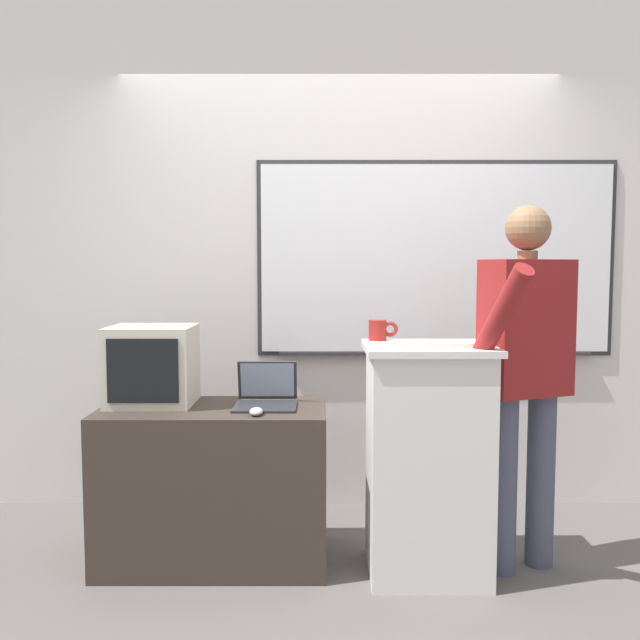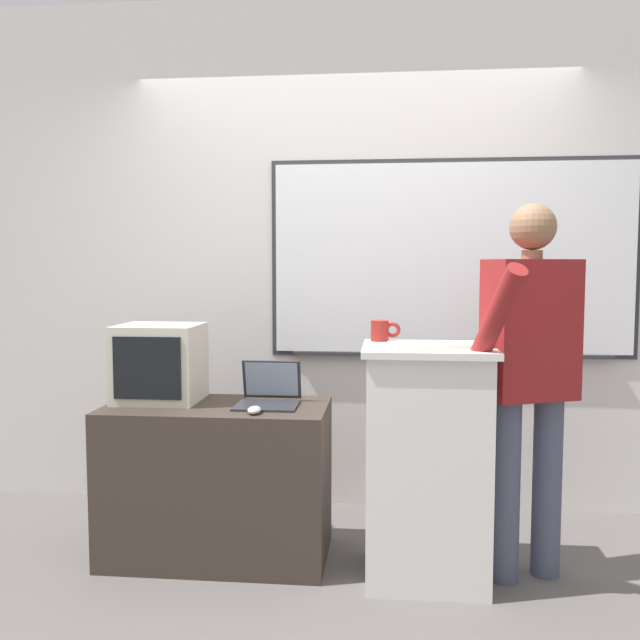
{
  "view_description": "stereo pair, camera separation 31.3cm",
  "coord_description": "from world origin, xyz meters",
  "px_view_note": "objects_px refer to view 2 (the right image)",
  "views": [
    {
      "loc": [
        -0.11,
        -2.71,
        1.42
      ],
      "look_at": [
        -0.11,
        0.41,
        1.16
      ],
      "focal_mm": 38.0,
      "sensor_mm": 36.0,
      "label": 1
    },
    {
      "loc": [
        0.2,
        -2.69,
        1.42
      ],
      "look_at": [
        -0.11,
        0.41,
        1.16
      ],
      "focal_mm": 38.0,
      "sensor_mm": 36.0,
      "label": 2
    }
  ],
  "objects_px": {
    "lectern_podium": "(427,462)",
    "computer_mouse_by_keyboard": "(485,344)",
    "computer_mouse_by_laptop": "(254,410)",
    "side_desk": "(218,481)",
    "crt_monitor": "(160,363)",
    "person_presenter": "(530,367)",
    "coffee_mug": "(381,331)",
    "laptop": "(269,392)",
    "wireless_keyboard": "(432,346)"
  },
  "relations": [
    {
      "from": "wireless_keyboard",
      "to": "crt_monitor",
      "type": "height_order",
      "value": "crt_monitor"
    },
    {
      "from": "lectern_podium",
      "to": "laptop",
      "type": "relative_size",
      "value": 3.5
    },
    {
      "from": "coffee_mug",
      "to": "lectern_podium",
      "type": "bearing_deg",
      "value": -40.14
    },
    {
      "from": "computer_mouse_by_laptop",
      "to": "crt_monitor",
      "type": "height_order",
      "value": "crt_monitor"
    },
    {
      "from": "person_presenter",
      "to": "laptop",
      "type": "xyz_separation_m",
      "value": [
        -1.2,
        0.15,
        -0.16
      ]
    },
    {
      "from": "laptop",
      "to": "computer_mouse_by_laptop",
      "type": "height_order",
      "value": "laptop"
    },
    {
      "from": "side_desk",
      "to": "laptop",
      "type": "distance_m",
      "value": 0.5
    },
    {
      "from": "lectern_podium",
      "to": "person_presenter",
      "type": "xyz_separation_m",
      "value": [
        0.45,
        0.04,
        0.44
      ]
    },
    {
      "from": "laptop",
      "to": "wireless_keyboard",
      "type": "relative_size",
      "value": 0.77
    },
    {
      "from": "person_presenter",
      "to": "crt_monitor",
      "type": "relative_size",
      "value": 4.24
    },
    {
      "from": "wireless_keyboard",
      "to": "lectern_podium",
      "type": "bearing_deg",
      "value": 102.41
    },
    {
      "from": "computer_mouse_by_laptop",
      "to": "coffee_mug",
      "type": "height_order",
      "value": "coffee_mug"
    },
    {
      "from": "computer_mouse_by_keyboard",
      "to": "coffee_mug",
      "type": "height_order",
      "value": "coffee_mug"
    },
    {
      "from": "wireless_keyboard",
      "to": "computer_mouse_by_keyboard",
      "type": "relative_size",
      "value": 3.9
    },
    {
      "from": "crt_monitor",
      "to": "coffee_mug",
      "type": "height_order",
      "value": "coffee_mug"
    },
    {
      "from": "lectern_podium",
      "to": "person_presenter",
      "type": "bearing_deg",
      "value": 4.61
    },
    {
      "from": "wireless_keyboard",
      "to": "crt_monitor",
      "type": "xyz_separation_m",
      "value": [
        -1.31,
        0.26,
        -0.13
      ]
    },
    {
      "from": "wireless_keyboard",
      "to": "coffee_mug",
      "type": "xyz_separation_m",
      "value": [
        -0.22,
        0.24,
        0.04
      ]
    },
    {
      "from": "computer_mouse_by_keyboard",
      "to": "lectern_podium",
      "type": "bearing_deg",
      "value": 167.38
    },
    {
      "from": "computer_mouse_by_keyboard",
      "to": "wireless_keyboard",
      "type": "bearing_deg",
      "value": -177.82
    },
    {
      "from": "side_desk",
      "to": "crt_monitor",
      "type": "bearing_deg",
      "value": 166.53
    },
    {
      "from": "crt_monitor",
      "to": "coffee_mug",
      "type": "xyz_separation_m",
      "value": [
        1.09,
        -0.03,
        0.17
      ]
    },
    {
      "from": "computer_mouse_by_laptop",
      "to": "person_presenter",
      "type": "bearing_deg",
      "value": 3.8
    },
    {
      "from": "side_desk",
      "to": "coffee_mug",
      "type": "xyz_separation_m",
      "value": [
        0.79,
        0.05,
        0.74
      ]
    },
    {
      "from": "side_desk",
      "to": "wireless_keyboard",
      "type": "distance_m",
      "value": 1.24
    },
    {
      "from": "lectern_podium",
      "to": "computer_mouse_by_keyboard",
      "type": "relative_size",
      "value": 10.58
    },
    {
      "from": "laptop",
      "to": "person_presenter",
      "type": "bearing_deg",
      "value": -7.16
    },
    {
      "from": "wireless_keyboard",
      "to": "computer_mouse_by_laptop",
      "type": "height_order",
      "value": "wireless_keyboard"
    },
    {
      "from": "side_desk",
      "to": "person_presenter",
      "type": "xyz_separation_m",
      "value": [
        1.44,
        -0.09,
        0.59
      ]
    },
    {
      "from": "computer_mouse_by_laptop",
      "to": "side_desk",
      "type": "bearing_deg",
      "value": 141.47
    },
    {
      "from": "coffee_mug",
      "to": "side_desk",
      "type": "bearing_deg",
      "value": -176.59
    },
    {
      "from": "wireless_keyboard",
      "to": "computer_mouse_by_laptop",
      "type": "bearing_deg",
      "value": 178.77
    },
    {
      "from": "wireless_keyboard",
      "to": "computer_mouse_by_laptop",
      "type": "distance_m",
      "value": 0.85
    },
    {
      "from": "coffee_mug",
      "to": "computer_mouse_by_laptop",
      "type": "bearing_deg",
      "value": -158.64
    },
    {
      "from": "side_desk",
      "to": "crt_monitor",
      "type": "distance_m",
      "value": 0.64
    },
    {
      "from": "crt_monitor",
      "to": "side_desk",
      "type": "bearing_deg",
      "value": -13.47
    },
    {
      "from": "lectern_podium",
      "to": "coffee_mug",
      "type": "relative_size",
      "value": 7.57
    },
    {
      "from": "side_desk",
      "to": "computer_mouse_by_laptop",
      "type": "height_order",
      "value": "computer_mouse_by_laptop"
    },
    {
      "from": "computer_mouse_by_laptop",
      "to": "crt_monitor",
      "type": "relative_size",
      "value": 0.25
    },
    {
      "from": "lectern_podium",
      "to": "crt_monitor",
      "type": "height_order",
      "value": "crt_monitor"
    },
    {
      "from": "crt_monitor",
      "to": "wireless_keyboard",
      "type": "bearing_deg",
      "value": -11.39
    },
    {
      "from": "lectern_podium",
      "to": "wireless_keyboard",
      "type": "distance_m",
      "value": 0.54
    },
    {
      "from": "person_presenter",
      "to": "wireless_keyboard",
      "type": "height_order",
      "value": "person_presenter"
    },
    {
      "from": "laptop",
      "to": "crt_monitor",
      "type": "distance_m",
      "value": 0.57
    },
    {
      "from": "lectern_podium",
      "to": "wireless_keyboard",
      "type": "xyz_separation_m",
      "value": [
        0.01,
        -0.06,
        0.54
      ]
    },
    {
      "from": "coffee_mug",
      "to": "computer_mouse_by_keyboard",
      "type": "bearing_deg",
      "value": -27.16
    },
    {
      "from": "lectern_podium",
      "to": "laptop",
      "type": "distance_m",
      "value": 0.82
    },
    {
      "from": "side_desk",
      "to": "laptop",
      "type": "xyz_separation_m",
      "value": [
        0.25,
        0.06,
        0.43
      ]
    },
    {
      "from": "side_desk",
      "to": "coffee_mug",
      "type": "height_order",
      "value": "coffee_mug"
    },
    {
      "from": "wireless_keyboard",
      "to": "coffee_mug",
      "type": "height_order",
      "value": "coffee_mug"
    }
  ]
}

